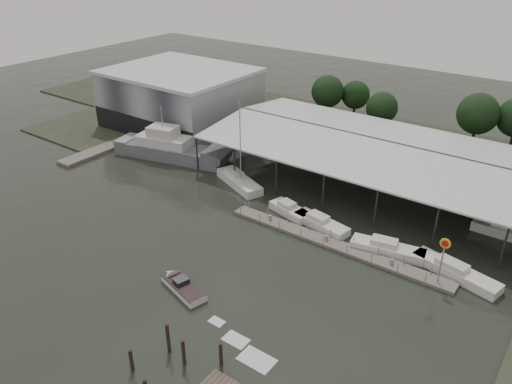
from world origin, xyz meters
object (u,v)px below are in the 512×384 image
Objects in this scene: white_sailboat at (239,181)px; speedboat_underway at (181,285)px; grey_trawler at (171,149)px; shell_fuel_sign at (443,253)px.

white_sailboat is 0.74× the size of speedboat_underway.
white_sailboat is at bearing -18.91° from grey_trawler.
white_sailboat is at bearing 168.90° from shell_fuel_sign.
grey_trawler is at bearing 170.75° from shell_fuel_sign.
shell_fuel_sign is 0.32× the size of speedboat_underway.
grey_trawler is (-45.41, 7.40, -2.35)m from shell_fuel_sign.
grey_trawler is 14.87m from white_sailboat.
shell_fuel_sign is at bearing -127.16° from speedboat_underway.
speedboat_underway is (9.66, -22.09, -0.26)m from white_sailboat.
white_sailboat reaches higher than speedboat_underway.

